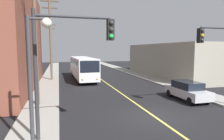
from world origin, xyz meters
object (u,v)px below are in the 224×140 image
object	(u,v)px
city_bus	(83,67)
traffic_signal_left_corner	(70,50)
utility_pole_far	(51,43)
utility_pole_near	(35,33)
traffic_signal_right_corner	(223,50)
fire_hydrant	(195,88)
street_lamp_left	(36,65)
utility_pole_mid	(50,35)
parked_car_silver	(187,90)

from	to	relation	value
city_bus	traffic_signal_left_corner	bearing A→B (deg)	-98.27
utility_pole_far	city_bus	bearing A→B (deg)	-76.64
utility_pole_near	traffic_signal_right_corner	bearing A→B (deg)	-17.96
traffic_signal_right_corner	fire_hydrant	world-z (taller)	traffic_signal_right_corner
street_lamp_left	fire_hydrant	size ratio (longest dim) A/B	6.55
utility_pole_mid	traffic_signal_right_corner	xyz separation A→B (m)	(12.37, -17.10, -2.03)
traffic_signal_right_corner	street_lamp_left	xyz separation A→B (m)	(-12.24, -3.16, -0.56)
parked_car_silver	utility_pole_far	bearing A→B (deg)	109.11
utility_pole_far	fire_hydrant	world-z (taller)	utility_pole_far
street_lamp_left	utility_pole_near	bearing A→B (deg)	95.64
utility_pole_near	street_lamp_left	xyz separation A→B (m)	(0.73, -7.37, -1.86)
street_lamp_left	fire_hydrant	world-z (taller)	street_lamp_left
utility_pole_near	fire_hydrant	bearing A→B (deg)	1.91
parked_car_silver	traffic_signal_right_corner	distance (m)	4.59
parked_car_silver	utility_pole_near	size ratio (longest dim) A/B	0.45
fire_hydrant	utility_pole_mid	bearing A→B (deg)	138.02
city_bus	street_lamp_left	world-z (taller)	street_lamp_left
utility_pole_mid	fire_hydrant	xyz separation A→B (m)	(13.81, -12.42, -5.75)
parked_car_silver	traffic_signal_left_corner	xyz separation A→B (m)	(-10.15, -5.04, 3.46)
city_bus	traffic_signal_left_corner	distance (m)	19.88
utility_pole_near	utility_pole_far	size ratio (longest dim) A/B	0.92
utility_pole_mid	traffic_signal_left_corner	bearing A→B (deg)	-85.40
traffic_signal_right_corner	utility_pole_far	bearing A→B (deg)	108.65
utility_pole_near	traffic_signal_left_corner	distance (m)	6.78
utility_pole_far	traffic_signal_right_corner	size ratio (longest dim) A/B	1.79
utility_pole_near	utility_pole_mid	size ratio (longest dim) A/B	0.87
city_bus	fire_hydrant	xyz separation A→B (m)	(9.42, -12.74, -1.23)
city_bus	parked_car_silver	distance (m)	16.25
city_bus	utility_pole_near	world-z (taller)	utility_pole_near
city_bus	utility_pole_far	xyz separation A→B (m)	(-5.01, 21.08, 4.20)
utility_pole_mid	traffic_signal_right_corner	world-z (taller)	utility_pole_mid
traffic_signal_left_corner	parked_car_silver	bearing A→B (deg)	26.42
utility_pole_far	fire_hydrant	xyz separation A→B (m)	(14.43, -33.82, -5.44)
city_bus	traffic_signal_right_corner	xyz separation A→B (m)	(7.98, -17.42, 2.49)
traffic_signal_right_corner	fire_hydrant	xyz separation A→B (m)	(1.44, 4.68, -3.72)
city_bus	traffic_signal_right_corner	world-z (taller)	traffic_signal_right_corner
city_bus	fire_hydrant	bearing A→B (deg)	-53.50
utility_pole_near	utility_pole_far	world-z (taller)	utility_pole_far
traffic_signal_left_corner	utility_pole_near	bearing A→B (deg)	108.79
parked_car_silver	traffic_signal_right_corner	size ratio (longest dim) A/B	0.74
parked_car_silver	utility_pole_near	world-z (taller)	utility_pole_near
fire_hydrant	traffic_signal_right_corner	bearing A→B (deg)	-107.08
utility_pole_far	traffic_signal_left_corner	size ratio (longest dim) A/B	1.79
city_bus	utility_pole_mid	world-z (taller)	utility_pole_mid
utility_pole_mid	street_lamp_left	bearing A→B (deg)	-89.63
parked_car_silver	traffic_signal_left_corner	world-z (taller)	traffic_signal_left_corner
traffic_signal_left_corner	utility_pole_far	bearing A→B (deg)	93.06
utility_pole_mid	traffic_signal_right_corner	size ratio (longest dim) A/B	1.89
traffic_signal_left_corner	fire_hydrant	bearing A→B (deg)	28.95
utility_pole_mid	fire_hydrant	world-z (taller)	utility_pole_mid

